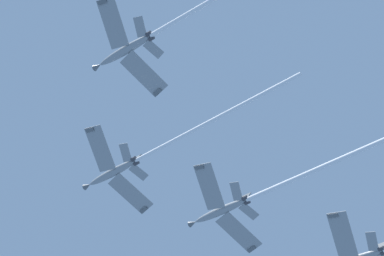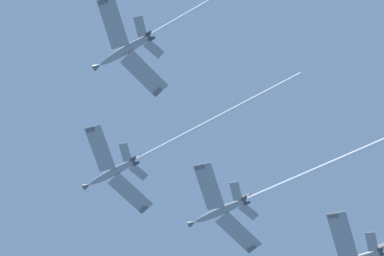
% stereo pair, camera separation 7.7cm
% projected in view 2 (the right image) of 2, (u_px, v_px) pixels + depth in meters
% --- Properties ---
extents(jet_lead, '(33.32, 37.34, 19.65)m').
position_uv_depth(jet_lead, '(141.00, 157.00, 146.81)').
color(jet_lead, gray).
extents(jet_left_wing, '(36.19, 42.29, 21.73)m').
position_uv_depth(jet_left_wing, '(173.00, 23.00, 134.95)').
color(jet_left_wing, gray).
extents(jet_right_wing, '(37.13, 42.47, 23.39)m').
position_uv_depth(jet_right_wing, '(270.00, 190.00, 140.67)').
color(jet_right_wing, gray).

